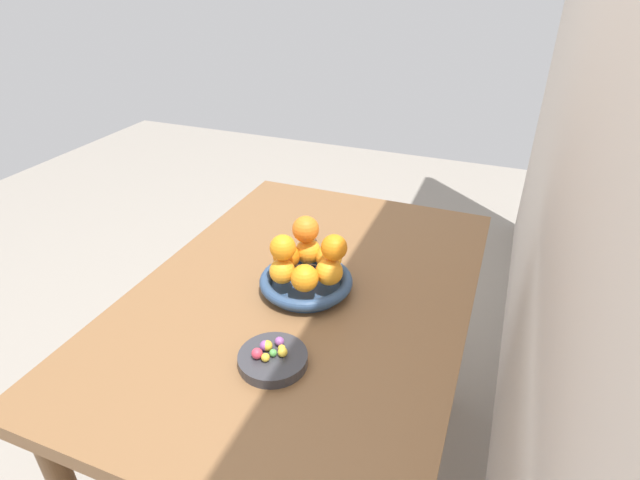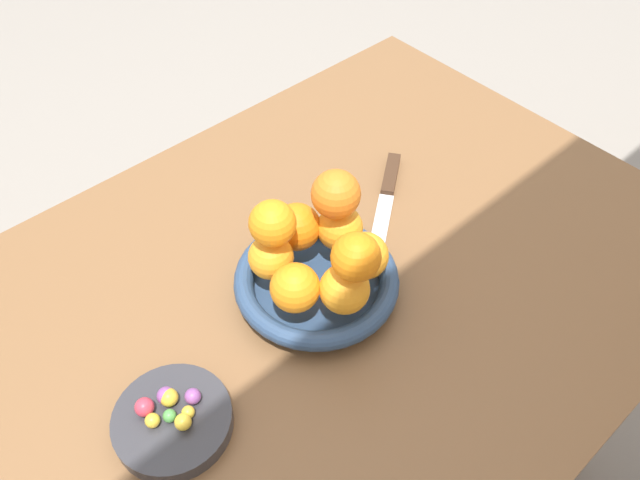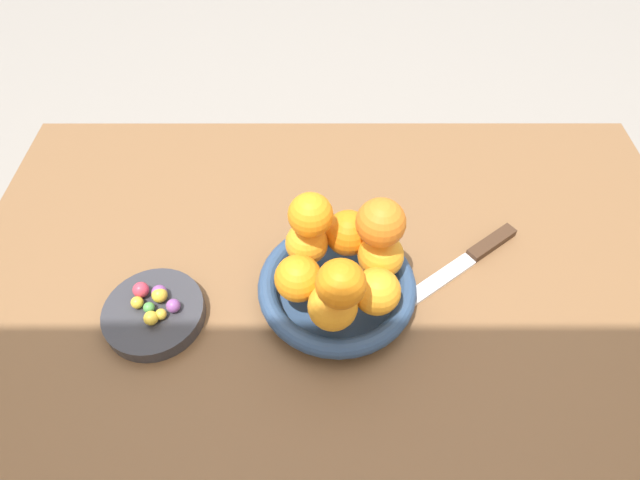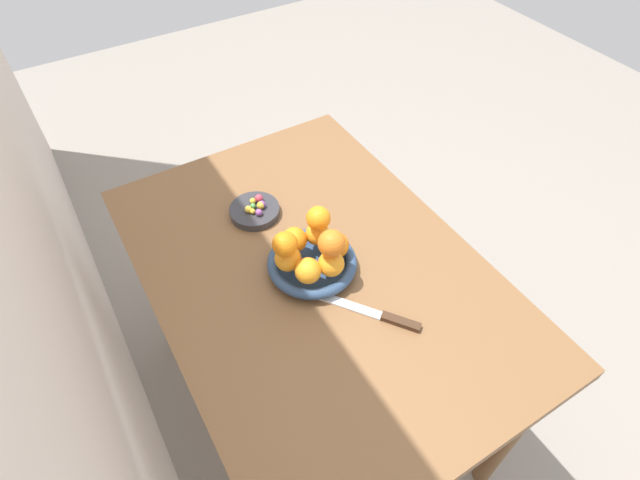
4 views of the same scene
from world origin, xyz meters
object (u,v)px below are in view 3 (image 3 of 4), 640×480
at_px(candy_ball_4, 173,306).
at_px(candy_ball_5, 137,302).
at_px(orange_0, 377,291).
at_px(orange_1, 381,256).
at_px(orange_2, 348,233).
at_px(dining_table, 335,323).
at_px(orange_8, 311,215).
at_px(candy_ball_1, 141,290).
at_px(candy_ball_2, 159,292).
at_px(candy_ball_0, 149,308).
at_px(fruit_bowl, 340,287).
at_px(knife, 463,263).
at_px(orange_4, 298,278).
at_px(orange_5, 333,306).
at_px(candy_ball_3, 161,314).
at_px(candy_dish, 154,313).
at_px(orange_3, 307,243).
at_px(orange_6, 381,223).
at_px(candy_ball_6, 151,318).
at_px(orange_7, 337,284).
at_px(candy_ball_7, 160,295).

distance_m(candy_ball_4, candy_ball_5, 0.05).
relative_size(orange_0, orange_1, 0.99).
bearing_deg(orange_2, dining_table, 72.31).
xyz_separation_m(orange_8, candy_ball_1, (0.23, 0.05, -0.09)).
bearing_deg(candy_ball_2, candy_ball_0, 65.63).
relative_size(fruit_bowl, knife, 0.98).
distance_m(orange_2, orange_4, 0.10).
bearing_deg(knife, orange_1, 15.61).
height_order(orange_0, orange_1, same).
height_order(fruit_bowl, candy_ball_0, fruit_bowl).
height_order(fruit_bowl, orange_1, orange_1).
xyz_separation_m(orange_1, candy_ball_4, (0.27, 0.05, -0.04)).
height_order(orange_5, candy_ball_3, orange_5).
height_order(candy_ball_4, candy_ball_5, candy_ball_4).
bearing_deg(orange_2, candy_dish, 19.02).
bearing_deg(orange_3, orange_6, 168.56).
xyz_separation_m(orange_3, candy_ball_5, (0.22, 0.07, -0.04)).
xyz_separation_m(fruit_bowl, candy_ball_1, (0.27, 0.01, 0.01)).
height_order(dining_table, candy_ball_4, candy_ball_4).
xyz_separation_m(candy_ball_0, candy_ball_1, (0.02, -0.03, 0.00)).
relative_size(dining_table, orange_6, 17.46).
bearing_deg(candy_ball_3, candy_ball_5, -26.55).
distance_m(candy_dish, candy_ball_1, 0.04).
bearing_deg(orange_0, candy_ball_2, -4.64).
bearing_deg(orange_8, dining_table, 137.80).
bearing_deg(candy_ball_6, orange_0, -176.95).
bearing_deg(dining_table, orange_0, 136.39).
relative_size(fruit_bowl, candy_ball_6, 11.42).
relative_size(candy_ball_3, knife, 0.07).
distance_m(orange_0, candy_ball_3, 0.28).
xyz_separation_m(orange_2, candy_ball_0, (0.26, 0.09, -0.04)).
bearing_deg(candy_ball_6, orange_7, 176.58).
relative_size(candy_ball_5, candy_ball_7, 0.79).
height_order(orange_4, candy_ball_4, orange_4).
distance_m(orange_5, orange_7, 0.06).
bearing_deg(candy_ball_5, candy_ball_6, 134.43).
distance_m(orange_2, orange_5, 0.12).
bearing_deg(orange_7, candy_ball_6, -3.42).
distance_m(orange_2, candy_ball_3, 0.27).
bearing_deg(orange_0, candy_ball_3, 1.74).
xyz_separation_m(dining_table, candy_ball_5, (0.27, 0.04, 0.12)).
xyz_separation_m(candy_ball_0, candy_ball_6, (-0.01, 0.02, 0.00)).
relative_size(orange_2, orange_7, 1.09).
height_order(candy_ball_3, candy_ball_4, candy_ball_4).
relative_size(candy_dish, orange_7, 2.30).
height_order(orange_7, candy_ball_2, orange_7).
height_order(candy_dish, orange_0, orange_0).
bearing_deg(candy_ball_6, orange_8, -155.83).
relative_size(candy_ball_0, candy_ball_4, 0.81).
bearing_deg(candy_ball_2, orange_8, -165.13).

